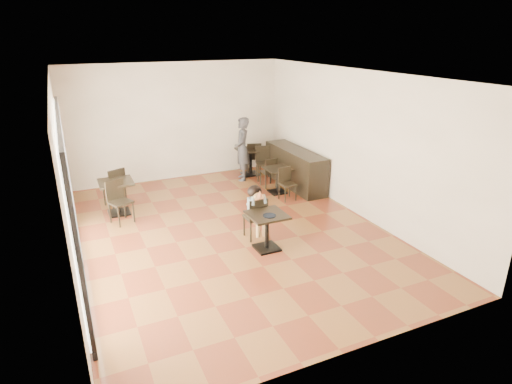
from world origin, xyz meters
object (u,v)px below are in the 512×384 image
cafe_table_left (118,197)px  chair_back_a (253,157)px  child_table (267,232)px  adult_patron (242,149)px  child (255,212)px  chair_left_b (121,202)px  chair_mid_b (288,184)px  chair_back_b (264,164)px  chair_left_a (114,187)px  cafe_table_mid (277,180)px  cafe_table_back (251,162)px  chair_mid_a (268,172)px  child_chair (255,217)px

cafe_table_left → chair_back_a: chair_back_a is taller
child_table → adult_patron: bearing=73.5°
child → chair_left_b: bearing=141.5°
chair_mid_b → chair_back_a: (0.14, 2.37, 0.06)m
chair_back_b → chair_mid_b: bearing=-77.5°
chair_mid_b → chair_back_a: size_ratio=0.87×
chair_back_a → cafe_table_left: bearing=37.6°
chair_left_a → chair_back_b: (4.08, 0.28, -0.01)m
chair_left_b → chair_left_a: bearing=66.6°
child → chair_back_b: (1.74, 3.25, -0.09)m
child → chair_back_a: size_ratio=1.19×
adult_patron → chair_left_a: (-3.55, -0.53, -0.41)m
cafe_table_mid → adult_patron: bearing=106.3°
cafe_table_back → child: bearing=-112.6°
chair_mid_b → cafe_table_mid: bearing=87.3°
chair_mid_a → chair_mid_b: (0.00, -1.10, 0.00)m
chair_left_b → cafe_table_left: bearing=66.6°
adult_patron → chair_back_a: bearing=146.6°
chair_mid_a → chair_back_a: 1.28m
cafe_table_left → chair_back_b: bearing=11.5°
cafe_table_back → chair_left_a: size_ratio=0.82×
child_table → child: child is taller
child → chair_left_b: 3.00m
chair_mid_b → chair_left_a: chair_left_a is taller
chair_mid_a → cafe_table_left: bearing=1.1°
adult_patron → chair_mid_a: bearing=43.2°
child_table → cafe_table_left: 3.78m
adult_patron → cafe_table_mid: 1.53m
chair_back_a → child_table: bearing=86.0°
chair_back_a → chair_left_a: bearing=30.6°
child_table → adult_patron: (1.20, 4.05, 0.52)m
chair_mid_b → chair_left_b: bearing=173.1°
adult_patron → cafe_table_mid: adult_patron is taller
cafe_table_mid → cafe_table_left: bearing=175.7°
child_chair → chair_left_a: bearing=-51.7°
cafe_table_left → chair_back_a: 4.36m
child_table → chair_left_b: chair_left_b is taller
adult_patron → cafe_table_mid: size_ratio=2.64×
chair_back_b → chair_left_a: bearing=-158.9°
chair_mid_a → chair_left_a: size_ratio=0.85×
chair_back_a → adult_patron: bearing=56.6°
cafe_table_back → chair_left_a: 4.02m
chair_back_a → cafe_table_back: bearing=59.7°
child_table → chair_left_b: size_ratio=0.77×
cafe_table_mid → chair_back_b: bearing=83.1°
cafe_table_mid → cafe_table_left: cafe_table_left is taller
child_chair → adult_patron: (1.20, 3.50, 0.44)m
cafe_table_left → chair_mid_b: size_ratio=0.97×
cafe_table_left → chair_back_b: size_ratio=0.85×
child_chair → chair_mid_a: bearing=-120.9°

